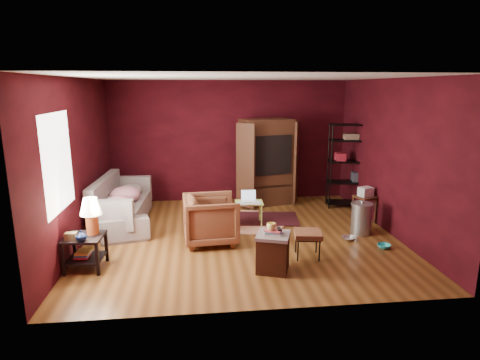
# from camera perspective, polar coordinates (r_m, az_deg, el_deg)

# --- Properties ---
(room) EXTENTS (5.54, 5.04, 2.84)m
(room) POSITION_cam_1_polar(r_m,az_deg,el_deg) (6.96, -0.13, 2.82)
(room) COLOR brown
(room) RESTS_ON ground
(sofa) EXTENTS (1.08, 2.22, 0.83)m
(sofa) POSITION_cam_1_polar(r_m,az_deg,el_deg) (8.15, -16.52, -3.33)
(sofa) COLOR gray
(sofa) RESTS_ON ground
(armchair) EXTENTS (0.89, 0.94, 0.91)m
(armchair) POSITION_cam_1_polar(r_m,az_deg,el_deg) (6.96, -4.17, -5.28)
(armchair) COLOR black
(armchair) RESTS_ON ground
(pet_bowl_steel) EXTENTS (0.24, 0.10, 0.24)m
(pet_bowl_steel) POSITION_cam_1_polar(r_m,az_deg,el_deg) (7.39, 15.28, -7.37)
(pet_bowl_steel) COLOR silver
(pet_bowl_steel) RESTS_ON ground
(pet_bowl_turquoise) EXTENTS (0.22, 0.08, 0.22)m
(pet_bowl_turquoise) POSITION_cam_1_polar(r_m,az_deg,el_deg) (7.21, 19.84, -8.30)
(pet_bowl_turquoise) COLOR #2ABEC5
(pet_bowl_turquoise) RESTS_ON ground
(vase) EXTENTS (0.18, 0.18, 0.15)m
(vase) POSITION_cam_1_polar(r_m,az_deg,el_deg) (6.15, -21.64, -7.40)
(vase) COLOR #0C163C
(vase) RESTS_ON side_table
(mug) EXTENTS (0.13, 0.11, 0.13)m
(mug) POSITION_cam_1_polar(r_m,az_deg,el_deg) (5.81, 4.48, -6.50)
(mug) COLOR #FBEA7B
(mug) RESTS_ON hamper
(side_table) EXTENTS (0.57, 0.57, 1.07)m
(side_table) POSITION_cam_1_polar(r_m,az_deg,el_deg) (6.35, -20.80, -6.21)
(side_table) COLOR black
(side_table) RESTS_ON ground
(sofa_cushions) EXTENTS (0.93, 2.09, 0.86)m
(sofa_cushions) POSITION_cam_1_polar(r_m,az_deg,el_deg) (8.15, -16.74, -3.32)
(sofa_cushions) COLOR gray
(sofa_cushions) RESTS_ON sofa
(hamper) EXTENTS (0.59, 0.59, 0.66)m
(hamper) POSITION_cam_1_polar(r_m,az_deg,el_deg) (5.97, 4.72, -10.11)
(hamper) COLOR #3F1C0E
(hamper) RESTS_ON ground
(footstool) EXTENTS (0.47, 0.47, 0.43)m
(footstool) POSITION_cam_1_polar(r_m,az_deg,el_deg) (6.47, 9.63, -7.71)
(footstool) COLOR black
(footstool) RESTS_ON ground
(rug_round) EXTENTS (1.66, 1.66, 0.01)m
(rug_round) POSITION_cam_1_polar(r_m,az_deg,el_deg) (8.10, 1.31, -5.91)
(rug_round) COLOR beige
(rug_round) RESTS_ON ground
(rug_oriental) EXTENTS (1.44, 1.05, 0.01)m
(rug_oriental) POSITION_cam_1_polar(r_m,az_deg,el_deg) (8.26, 3.58, -5.48)
(rug_oriental) COLOR #4E141B
(rug_oriental) RESTS_ON ground
(laptop_desk) EXTENTS (0.55, 0.44, 0.66)m
(laptop_desk) POSITION_cam_1_polar(r_m,az_deg,el_deg) (7.84, 1.28, -3.46)
(laptop_desk) COLOR #DEFF74
(laptop_desk) RESTS_ON ground
(tv_armoire) EXTENTS (1.49, 1.04, 1.95)m
(tv_armoire) POSITION_cam_1_polar(r_m,az_deg,el_deg) (9.12, 3.84, 2.78)
(tv_armoire) COLOR #472314
(tv_armoire) RESTS_ON ground
(wire_shelving) EXTENTS (0.96, 0.53, 1.87)m
(wire_shelving) POSITION_cam_1_polar(r_m,az_deg,el_deg) (9.20, 15.38, 2.49)
(wire_shelving) COLOR black
(wire_shelving) RESTS_ON ground
(small_stand) EXTENTS (0.46, 0.46, 0.72)m
(small_stand) POSITION_cam_1_polar(r_m,az_deg,el_deg) (8.30, 17.40, -2.21)
(small_stand) COLOR #472314
(small_stand) RESTS_ON ground
(trash_can) EXTENTS (0.48, 0.48, 0.63)m
(trash_can) POSITION_cam_1_polar(r_m,az_deg,el_deg) (7.71, 16.87, -5.24)
(trash_can) COLOR #AFB3B7
(trash_can) RESTS_ON ground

